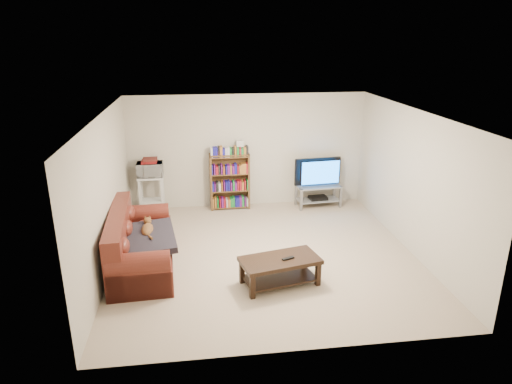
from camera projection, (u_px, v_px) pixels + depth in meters
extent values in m
plane|color=#C5AF93|center=(265.00, 255.00, 7.73)|extent=(5.00, 5.00, 0.00)
plane|color=white|center=(266.00, 113.00, 6.95)|extent=(5.00, 5.00, 0.00)
plane|color=beige|center=(248.00, 151.00, 9.68)|extent=(5.00, 0.00, 5.00)
plane|color=beige|center=(300.00, 260.00, 5.00)|extent=(5.00, 0.00, 5.00)
plane|color=beige|center=(105.00, 195.00, 7.03)|extent=(0.00, 5.00, 5.00)
plane|color=beige|center=(412.00, 182.00, 7.65)|extent=(0.00, 5.00, 5.00)
cube|color=maroon|center=(143.00, 254.00, 7.32)|extent=(1.05, 2.21, 0.41)
cube|color=maroon|center=(120.00, 240.00, 7.18)|extent=(0.39, 2.17, 0.90)
cube|color=maroon|center=(140.00, 280.00, 6.41)|extent=(0.90, 0.29, 0.53)
cube|color=maroon|center=(145.00, 227.00, 8.19)|extent=(0.90, 0.29, 0.53)
cube|color=#26222B|center=(147.00, 238.00, 7.09)|extent=(0.98, 1.19, 0.19)
cube|color=black|center=(280.00, 260.00, 6.71)|extent=(1.25, 0.82, 0.06)
cube|color=black|center=(280.00, 278.00, 6.81)|extent=(1.13, 0.74, 0.03)
cube|color=black|center=(252.00, 287.00, 6.41)|extent=(0.08, 0.08, 0.36)
cube|color=black|center=(318.00, 274.00, 6.75)|extent=(0.08, 0.08, 0.36)
cube|color=black|center=(242.00, 272.00, 6.81)|extent=(0.08, 0.08, 0.36)
cube|color=black|center=(304.00, 261.00, 7.15)|extent=(0.08, 0.08, 0.36)
cube|color=black|center=(288.00, 258.00, 6.69)|extent=(0.20, 0.12, 0.02)
cube|color=#999EA3|center=(319.00, 186.00, 9.80)|extent=(0.98, 0.51, 0.03)
cube|color=#999EA3|center=(318.00, 200.00, 9.90)|extent=(0.93, 0.48, 0.02)
cube|color=gray|center=(301.00, 200.00, 9.61)|extent=(0.05, 0.05, 0.47)
cube|color=gray|center=(340.00, 197.00, 9.79)|extent=(0.05, 0.05, 0.47)
cube|color=gray|center=(296.00, 195.00, 9.95)|extent=(0.05, 0.05, 0.47)
cube|color=gray|center=(334.00, 192.00, 10.13)|extent=(0.05, 0.05, 0.47)
imported|color=black|center=(319.00, 172.00, 9.70)|extent=(1.02, 0.22, 0.59)
cube|color=black|center=(318.00, 198.00, 9.89)|extent=(0.40, 0.30, 0.06)
cube|color=brown|center=(211.00, 182.00, 9.58)|extent=(0.04, 0.26, 1.20)
cube|color=brown|center=(248.00, 181.00, 9.69)|extent=(0.04, 0.26, 1.20)
cube|color=brown|center=(229.00, 155.00, 9.45)|extent=(0.84, 0.27, 0.03)
cube|color=maroon|center=(220.00, 152.00, 9.40)|extent=(0.24, 0.19, 0.06)
cube|color=silver|center=(151.00, 177.00, 9.24)|extent=(0.52, 0.38, 0.04)
cube|color=silver|center=(152.00, 201.00, 9.40)|extent=(0.47, 0.34, 0.03)
cube|color=silver|center=(141.00, 199.00, 9.20)|extent=(0.05, 0.05, 0.79)
cube|color=silver|center=(163.00, 198.00, 9.26)|extent=(0.05, 0.05, 0.79)
cube|color=silver|center=(142.00, 194.00, 9.48)|extent=(0.05, 0.05, 0.79)
cube|color=silver|center=(163.00, 193.00, 9.54)|extent=(0.05, 0.05, 0.79)
imported|color=silver|center=(150.00, 169.00, 9.18)|extent=(0.51, 0.35, 0.28)
cube|color=maroon|center=(149.00, 161.00, 9.13)|extent=(0.30, 0.27, 0.05)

